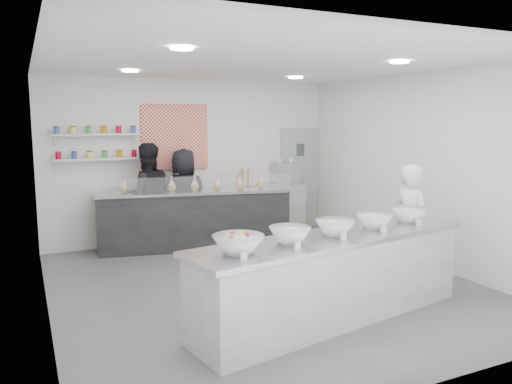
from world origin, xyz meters
TOP-DOWN VIEW (x-y plane):
  - floor at (0.00, 0.00)m, footprint 6.00×6.00m
  - ceiling at (0.00, 0.00)m, footprint 6.00×6.00m
  - back_wall at (0.00, 3.00)m, footprint 5.50×0.00m
  - left_wall at (-2.75, 0.00)m, footprint 0.00×6.00m
  - right_wall at (2.75, 0.00)m, footprint 0.00×6.00m
  - back_door at (2.30, 2.97)m, footprint 0.88×0.04m
  - pattern_panel at (-0.35, 2.98)m, footprint 1.25×0.03m
  - jar_shelf_lower at (-1.75, 2.90)m, footprint 1.45×0.22m
  - jar_shelf_upper at (-1.75, 2.90)m, footprint 1.45×0.22m
  - preserve_jars at (-1.75, 2.88)m, footprint 1.45×0.10m
  - downlight_0 at (-1.40, -1.00)m, footprint 0.24×0.24m
  - downlight_1 at (1.40, -1.00)m, footprint 0.24×0.24m
  - downlight_2 at (-1.40, 1.60)m, footprint 0.24×0.24m
  - downlight_3 at (1.40, 1.60)m, footprint 0.24×0.24m
  - prep_counter at (0.21, -1.42)m, footprint 3.68×1.44m
  - back_bar at (-0.22, 2.28)m, footprint 3.40×1.26m
  - sneeze_guard at (-0.27, 1.99)m, footprint 3.24×0.67m
  - espresso_ledge at (1.55, 2.78)m, footprint 1.38×0.44m
  - espresso_machine at (1.86, 2.78)m, footprint 0.50×0.35m
  - cup_stacks at (1.00, 2.78)m, footprint 0.24×0.24m
  - prep_bowls at (0.21, -1.42)m, footprint 3.09×1.07m
  - label_cards at (0.12, -1.95)m, footprint 2.66×0.04m
  - cookie_bags at (-0.22, 2.28)m, footprint 2.52×0.65m
  - woman_prep at (1.89, -0.82)m, footprint 0.41×0.62m
  - staff_left at (-0.98, 2.60)m, footprint 0.93×0.73m
  - staff_right at (-0.31, 2.60)m, footprint 0.93×0.67m

SIDE VIEW (x-z plane):
  - floor at x=0.00m, z-range 0.00..0.00m
  - prep_counter at x=0.21m, z-range 0.00..0.98m
  - espresso_ledge at x=1.55m, z-range 0.00..1.02m
  - back_bar at x=-0.22m, z-range 0.00..1.04m
  - woman_prep at x=1.89m, z-range 0.00..1.67m
  - staff_right at x=-0.31m, z-range 0.00..1.76m
  - staff_left at x=-0.98m, z-range 0.00..1.87m
  - label_cards at x=0.12m, z-range 0.98..1.05m
  - back_door at x=2.30m, z-range 0.00..2.10m
  - prep_bowls at x=0.21m, z-range 0.98..1.16m
  - cookie_bags at x=-0.22m, z-range 1.04..1.30m
  - sneeze_guard at x=-0.27m, z-range 1.04..1.32m
  - cup_stacks at x=1.00m, z-range 1.02..1.34m
  - espresso_machine at x=1.86m, z-range 1.02..1.40m
  - back_wall at x=0.00m, z-range -1.25..4.25m
  - left_wall at x=-2.75m, z-range -1.50..4.50m
  - right_wall at x=2.75m, z-range -1.50..4.50m
  - jar_shelf_lower at x=-1.75m, z-range 1.58..1.62m
  - preserve_jars at x=-1.75m, z-range 1.60..2.16m
  - pattern_panel at x=-0.35m, z-range 1.35..2.55m
  - jar_shelf_upper at x=-1.75m, z-range 2.00..2.04m
  - downlight_0 at x=-1.40m, z-range 2.97..2.99m
  - downlight_1 at x=1.40m, z-range 2.97..2.99m
  - downlight_2 at x=-1.40m, z-range 2.97..2.99m
  - downlight_3 at x=1.40m, z-range 2.97..2.99m
  - ceiling at x=0.00m, z-range 3.00..3.00m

